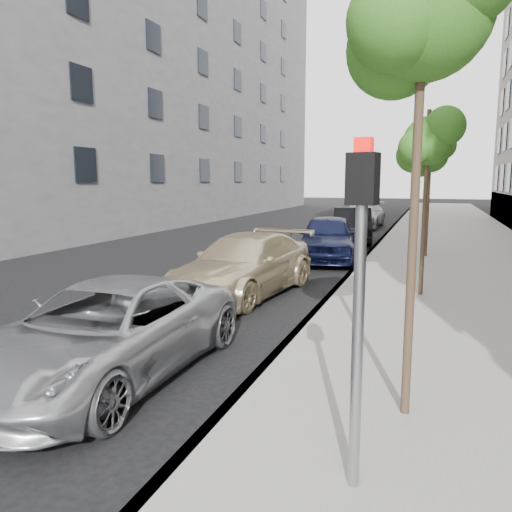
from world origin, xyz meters
The scene contains 12 objects.
ground centered at (0.00, 0.00, 0.00)m, with size 160.00×160.00×0.00m, color black.
sidewalk centered at (4.30, 24.00, 0.07)m, with size 6.40×72.00×0.14m, color gray.
curb centered at (1.18, 24.00, 0.07)m, with size 0.15×72.00×0.14m, color #9E9B93.
tree_near centered at (3.23, 1.50, 4.54)m, with size 1.75×1.55×5.28m.
tree_mid centered at (3.23, 8.00, 3.70)m, with size 1.51×1.31×4.31m.
tree_far centered at (3.23, 14.50, 3.70)m, with size 1.60×1.40×4.36m.
signal_pole centered at (2.85, -0.11, 2.03)m, with size 0.27×0.22×3.02m.
minivan centered at (-0.92, 1.53, 0.68)m, with size 2.27×4.92×1.37m, color #AAACAF.
suv centered at (-0.96, 7.17, 0.75)m, with size 2.09×5.15×1.49m, color beige.
sedan_blue centered at (-0.10, 13.15, 0.82)m, with size 1.93×4.79×1.63m, color black.
sedan_black centered at (-0.10, 18.80, 0.79)m, with size 1.68×4.82×1.59m, color black.
sedan_rear centered at (-0.64, 26.49, 0.79)m, with size 2.21×5.43×1.58m, color #A6A8AE.
Camera 1 is at (3.40, -4.25, 2.81)m, focal length 35.00 mm.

